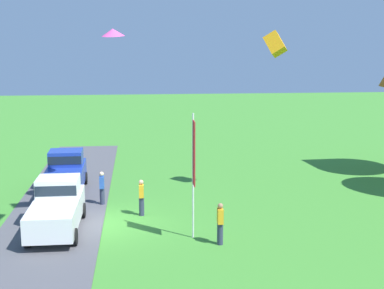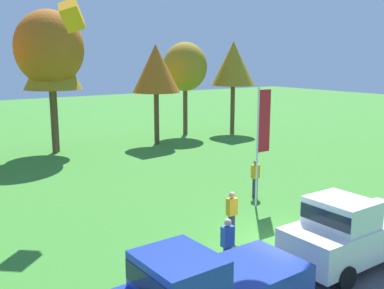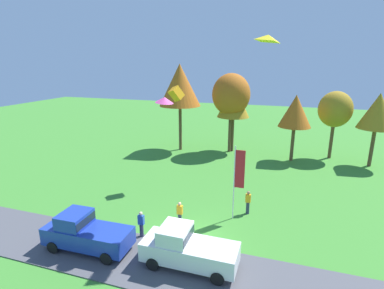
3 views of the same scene
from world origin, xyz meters
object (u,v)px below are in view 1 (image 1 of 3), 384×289
object	(u,v)px
car_pickup_by_flagpole	(65,173)
kite_delta_high_right	(113,32)
person_beside_suv	(102,188)
person_watching_sky	(220,223)
person_on_lawn	(141,197)
car_pickup_mid_row	(57,206)
kite_box_over_trees	(275,44)
flag_banner	(194,161)

from	to	relation	value
car_pickup_by_flagpole	kite_delta_high_right	world-z (taller)	kite_delta_high_right
person_beside_suv	person_watching_sky	bearing A→B (deg)	41.06
person_beside_suv	kite_delta_high_right	distance (m)	7.66
person_on_lawn	kite_delta_high_right	bearing A→B (deg)	-109.39
car_pickup_mid_row	person_beside_suv	world-z (taller)	car_pickup_mid_row
person_watching_sky	car_pickup_by_flagpole	bearing A→B (deg)	-139.22
car_pickup_mid_row	person_watching_sky	world-z (taller)	car_pickup_mid_row
person_beside_suv	person_watching_sky	distance (m)	7.61
kite_box_over_trees	kite_delta_high_right	bearing A→B (deg)	-73.34
car_pickup_mid_row	person_beside_suv	xyz separation A→B (m)	(-3.48, 1.67, -0.23)
person_watching_sky	kite_delta_high_right	distance (m)	9.63
car_pickup_mid_row	person_watching_sky	xyz separation A→B (m)	(2.26, 6.67, -0.23)
car_pickup_by_flagpole	car_pickup_mid_row	distance (m)	5.96
car_pickup_mid_row	kite_box_over_trees	xyz separation A→B (m)	(-4.48, 10.43, 6.74)
kite_delta_high_right	kite_box_over_trees	world-z (taller)	kite_delta_high_right
person_watching_sky	person_beside_suv	bearing A→B (deg)	-138.94
flag_banner	kite_delta_high_right	world-z (taller)	kite_delta_high_right
person_beside_suv	flag_banner	bearing A→B (deg)	38.15
person_beside_suv	person_watching_sky	world-z (taller)	same
person_on_lawn	flag_banner	bearing A→B (deg)	32.09
person_beside_suv	kite_box_over_trees	distance (m)	11.24
car_pickup_mid_row	flag_banner	world-z (taller)	flag_banner
car_pickup_mid_row	kite_delta_high_right	bearing A→B (deg)	130.41
car_pickup_by_flagpole	kite_delta_high_right	bearing A→B (deg)	36.80
car_pickup_mid_row	kite_box_over_trees	distance (m)	13.20
car_pickup_by_flagpole	car_pickup_mid_row	world-z (taller)	same
car_pickup_by_flagpole	kite_box_over_trees	xyz separation A→B (m)	(1.46, 10.84, 6.74)
person_watching_sky	person_on_lawn	bearing A→B (deg)	-142.17
person_watching_sky	kite_delta_high_right	xyz separation A→B (m)	(-4.36, -4.20, 7.49)
person_beside_suv	flag_banner	distance (m)	6.92
car_pickup_by_flagpole	person_beside_suv	world-z (taller)	car_pickup_by_flagpole
car_pickup_by_flagpole	person_on_lawn	size ratio (longest dim) A/B	2.95
person_beside_suv	flag_banner	world-z (taller)	flag_banner
kite_delta_high_right	kite_box_over_trees	bearing A→B (deg)	106.66
car_pickup_mid_row	flag_banner	size ratio (longest dim) A/B	0.97
person_on_lawn	person_watching_sky	size ratio (longest dim) A/B	1.00
car_pickup_mid_row	person_on_lawn	size ratio (longest dim) A/B	2.93
flag_banner	kite_box_over_trees	world-z (taller)	kite_box_over_trees
car_pickup_by_flagpole	person_watching_sky	size ratio (longest dim) A/B	2.95
car_pickup_by_flagpole	person_watching_sky	distance (m)	10.83
person_beside_suv	kite_box_over_trees	size ratio (longest dim) A/B	1.67
car_pickup_by_flagpole	flag_banner	distance (m)	9.95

